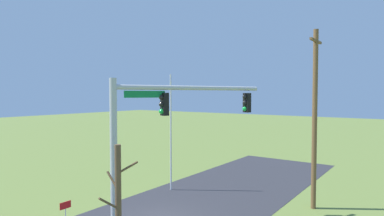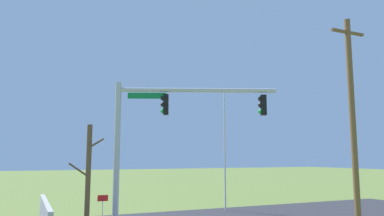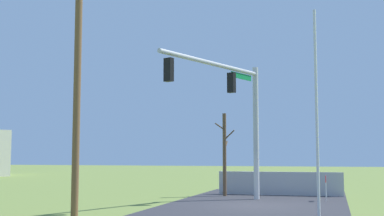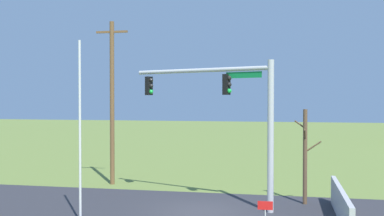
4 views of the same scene
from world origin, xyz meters
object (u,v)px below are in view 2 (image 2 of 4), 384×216
(flagpole, at_px, (225,150))
(open_sign, at_px, (103,201))
(signal_mast, at_px, (161,125))
(bare_tree, at_px, (88,181))
(utility_pole, at_px, (353,119))

(flagpole, distance_m, open_sign, 7.90)
(signal_mast, height_order, bare_tree, signal_mast)
(flagpole, distance_m, bare_tree, 10.52)
(open_sign, bearing_deg, utility_pole, 137.54)
(bare_tree, bearing_deg, flagpole, -149.94)
(flagpole, height_order, open_sign, flagpole)
(utility_pole, bearing_deg, flagpole, -77.64)
(bare_tree, distance_m, open_sign, 5.77)
(signal_mast, bearing_deg, flagpole, -144.44)
(signal_mast, xyz_separation_m, bare_tree, (3.42, 1.21, -2.42))
(flagpole, distance_m, utility_pole, 8.59)
(utility_pole, height_order, open_sign, utility_pole)
(bare_tree, relative_size, open_sign, 3.70)
(bare_tree, height_order, open_sign, bare_tree)
(flagpole, relative_size, open_sign, 6.03)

